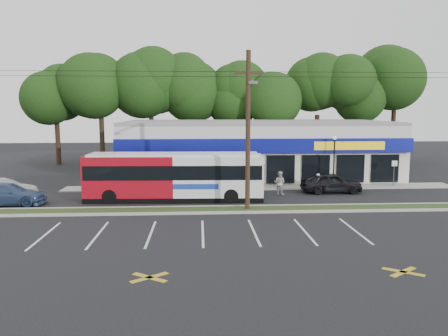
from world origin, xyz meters
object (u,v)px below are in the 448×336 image
sign_post (394,169)px  car_silver (3,190)px  lamp_post (334,155)px  metrobus (175,175)px  utility_pole (245,125)px  car_blue (7,194)px  car_dark (331,183)px  pedestrian_b (280,183)px  pedestrian_a (318,183)px

sign_post → car_silver: bearing=-173.5°
lamp_post → sign_post: (5.00, -0.23, -1.12)m
metrobus → utility_pole: bearing=-35.8°
utility_pole → sign_post: 15.71m
utility_pole → car_blue: bearing=170.8°
lamp_post → car_dark: (-0.87, -2.24, -1.88)m
metrobus → pedestrian_b: 8.00m
car_silver → pedestrian_b: 20.02m
car_blue → pedestrian_a: (22.00, 2.85, 0.03)m
metrobus → car_blue: (-11.20, -1.00, -1.03)m
metrobus → pedestrian_a: 11.01m
car_dark → car_silver: size_ratio=1.03×
pedestrian_a → pedestrian_b: 3.02m
pedestrian_b → metrobus: bearing=40.9°
utility_pole → car_dark: bearing=37.6°
car_dark → car_blue: (-23.13, -3.06, -0.05)m
metrobus → car_blue: 11.29m
sign_post → car_silver: (-30.00, -3.43, -0.81)m
utility_pole → car_silver: 17.96m
lamp_post → pedestrian_a: bearing=-129.2°
metrobus → car_silver: size_ratio=2.78×
car_silver → pedestrian_b: pedestrian_b is taller
metrobus → car_dark: (11.94, 2.06, -0.98)m
car_dark → car_blue: bearing=97.2°
lamp_post → sign_post: bearing=-2.6°
sign_post → pedestrian_a: sign_post is taller
lamp_post → car_silver: bearing=-171.7°
pedestrian_a → pedestrian_b: size_ratio=0.87×
metrobus → car_silver: 12.25m
utility_pole → metrobus: size_ratio=3.99×
utility_pole → metrobus: bearing=142.4°
sign_post → pedestrian_a: (-7.00, -2.22, -0.78)m
utility_pole → car_silver: utility_pole is taller
pedestrian_a → pedestrian_b: pedestrian_b is taller
pedestrian_a → car_silver: bearing=-15.6°
car_silver → car_blue: 1.92m
utility_pole → pedestrian_b: size_ratio=28.02×
car_silver → lamp_post: bearing=-81.9°
car_dark → pedestrian_a: bearing=100.1°
car_silver → pedestrian_b: bearing=-87.7°
lamp_post → car_silver: 25.33m
car_dark → pedestrian_b: pedestrian_b is taller
metrobus → pedestrian_b: (7.80, 1.53, -0.88)m
car_blue → pedestrian_b: 19.17m
car_blue → car_silver: bearing=30.1°
utility_pole → car_dark: utility_pole is taller
car_blue → lamp_post: bearing=-78.7°
pedestrian_a → pedestrian_b: bearing=-12.5°
utility_pole → car_blue: 16.71m
utility_pole → car_blue: utility_pole is taller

